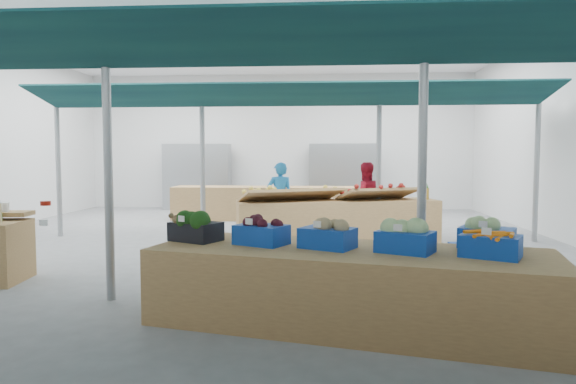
{
  "coord_description": "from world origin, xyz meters",
  "views": [
    {
      "loc": [
        1.45,
        -9.64,
        1.65
      ],
      "look_at": [
        0.87,
        -1.6,
        1.08
      ],
      "focal_mm": 32.0,
      "sensor_mm": 36.0,
      "label": 1
    }
  ],
  "objects_px": {
    "veg_counter": "(349,287)",
    "fruit_counter": "(338,221)",
    "crate_stack": "(474,271)",
    "vendor_right": "(365,198)",
    "vendor_left": "(280,198)"
  },
  "relations": [
    {
      "from": "fruit_counter",
      "to": "crate_stack",
      "type": "height_order",
      "value": "fruit_counter"
    },
    {
      "from": "vendor_left",
      "to": "crate_stack",
      "type": "bearing_deg",
      "value": 106.18
    },
    {
      "from": "fruit_counter",
      "to": "crate_stack",
      "type": "relative_size",
      "value": 6.11
    },
    {
      "from": "veg_counter",
      "to": "vendor_right",
      "type": "distance_m",
      "value": 5.93
    },
    {
      "from": "crate_stack",
      "to": "vendor_right",
      "type": "distance_m",
      "value": 4.89
    },
    {
      "from": "veg_counter",
      "to": "crate_stack",
      "type": "height_order",
      "value": "veg_counter"
    },
    {
      "from": "veg_counter",
      "to": "fruit_counter",
      "type": "height_order",
      "value": "fruit_counter"
    },
    {
      "from": "veg_counter",
      "to": "vendor_left",
      "type": "relative_size",
      "value": 2.53
    },
    {
      "from": "veg_counter",
      "to": "fruit_counter",
      "type": "xyz_separation_m",
      "value": [
        0.01,
        4.79,
        0.03
      ]
    },
    {
      "from": "crate_stack",
      "to": "vendor_right",
      "type": "relative_size",
      "value": 0.41
    },
    {
      "from": "veg_counter",
      "to": "vendor_right",
      "type": "bearing_deg",
      "value": 97.53
    },
    {
      "from": "crate_stack",
      "to": "vendor_right",
      "type": "height_order",
      "value": "vendor_right"
    },
    {
      "from": "vendor_left",
      "to": "fruit_counter",
      "type": "bearing_deg",
      "value": 124.28
    },
    {
      "from": "fruit_counter",
      "to": "vendor_left",
      "type": "height_order",
      "value": "vendor_left"
    },
    {
      "from": "veg_counter",
      "to": "vendor_left",
      "type": "xyz_separation_m",
      "value": [
        -1.19,
        5.89,
        0.39
      ]
    }
  ]
}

